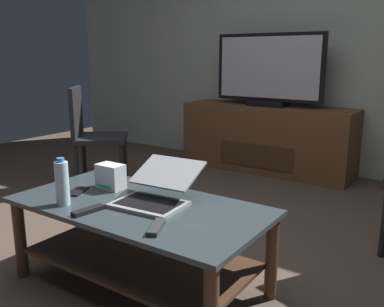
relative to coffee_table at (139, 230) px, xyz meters
name	(u,v)px	position (x,y,z in m)	size (l,w,h in m)	color
ground_plane	(161,266)	(-0.04, 0.22, -0.31)	(7.68, 7.68, 0.00)	#4C3D33
back_wall	(320,29)	(-0.04, 2.74, 1.09)	(6.40, 0.12, 2.80)	#A8B2A8
coffee_table	(139,230)	(0.00, 0.00, 0.00)	(1.27, 0.65, 0.44)	#2D383D
media_cabinet	(267,138)	(-0.41, 2.41, 0.02)	(1.72, 0.51, 0.66)	brown
television	(269,71)	(-0.41, 2.39, 0.69)	(1.10, 0.20, 0.70)	black
side_chair	(91,131)	(-1.47, 1.04, 0.19)	(0.62, 0.62, 0.88)	black
laptop	(157,191)	(0.06, 0.07, 0.19)	(0.36, 0.42, 0.18)	gray
router_box	(111,176)	(-0.28, 0.10, 0.20)	(0.15, 0.10, 0.13)	silver
water_bottle_near	(62,183)	(-0.29, -0.21, 0.25)	(0.06, 0.06, 0.23)	silver
cell_phone	(77,191)	(-0.38, -0.05, 0.14)	(0.07, 0.14, 0.01)	black
tv_remote	(157,227)	(0.27, -0.19, 0.15)	(0.04, 0.16, 0.02)	#2D2D30
soundbar_remote	(88,210)	(-0.11, -0.22, 0.15)	(0.04, 0.16, 0.02)	black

